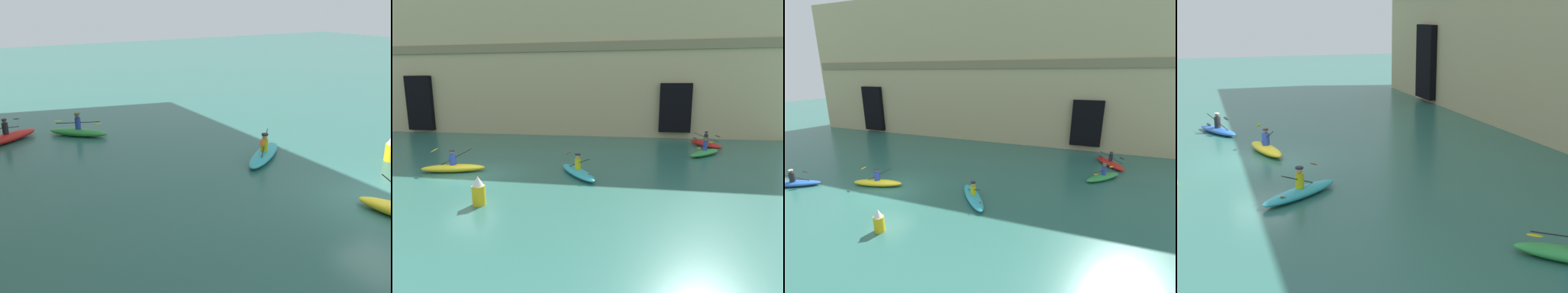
{
  "view_description": "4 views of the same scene",
  "coord_description": "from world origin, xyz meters",
  "views": [
    {
      "loc": [
        -8.33,
        12.61,
        6.66
      ],
      "look_at": [
        4.08,
        5.22,
        1.74
      ],
      "focal_mm": 40.0,
      "sensor_mm": 36.0,
      "label": 1
    },
    {
      "loc": [
        8.43,
        -14.02,
        4.42
      ],
      "look_at": [
        5.61,
        3.71,
        0.99
      ],
      "focal_mm": 28.0,
      "sensor_mm": 36.0,
      "label": 2
    },
    {
      "loc": [
        10.84,
        -12.25,
        7.3
      ],
      "look_at": [
        4.76,
        4.15,
        2.35
      ],
      "focal_mm": 24.0,
      "sensor_mm": 36.0,
      "label": 3
    },
    {
      "loc": [
        24.16,
        -2.4,
        6.53
      ],
      "look_at": [
        4.83,
        3.85,
        1.5
      ],
      "focal_mm": 50.0,
      "sensor_mm": 36.0,
      "label": 4
    }
  ],
  "objects": [
    {
      "name": "kayak_blue",
      "position": [
        -6.48,
        -1.51,
        0.22
      ],
      "size": [
        3.44,
        2.28,
        1.15
      ],
      "rotation": [
        0.0,
        0.0,
        0.48
      ],
      "color": "blue",
      "rests_on": "ground"
    },
    {
      "name": "kayak_cyan",
      "position": [
        5.54,
        0.85,
        0.22
      ],
      "size": [
        2.74,
        3.39,
        1.14
      ],
      "rotation": [
        0.0,
        0.0,
        2.19
      ],
      "color": "#33B2C6",
      "rests_on": "ground"
    },
    {
      "name": "kayak_yellow",
      "position": [
        -1.19,
        0.48,
        0.26
      ],
      "size": [
        3.39,
        1.6,
        1.33
      ],
      "rotation": [
        0.0,
        0.0,
        0.26
      ],
      "color": "yellow",
      "rests_on": "ground"
    },
    {
      "name": "ground_plane",
      "position": [
        0.0,
        0.0,
        0.0
      ],
      "size": [
        120.0,
        120.0,
        0.0
      ],
      "primitive_type": "plane",
      "color": "#2D665B"
    }
  ]
}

